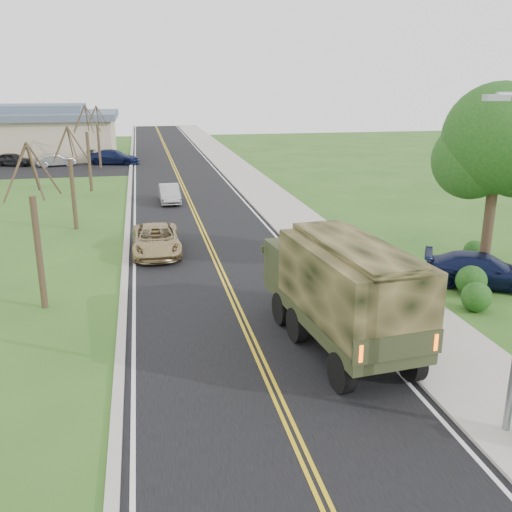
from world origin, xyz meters
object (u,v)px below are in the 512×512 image
object	(u,v)px
suv_champagne	(156,240)
sedan_silver	(169,194)
military_truck	(341,286)
pickup_navy	(483,270)

from	to	relation	value
suv_champagne	sedan_silver	bearing A→B (deg)	83.99
military_truck	sedan_silver	bearing A→B (deg)	93.50
suv_champagne	pickup_navy	distance (m)	14.85
military_truck	pickup_navy	size ratio (longest dim) A/B	1.61
military_truck	suv_champagne	distance (m)	12.79
suv_champagne	sedan_silver	xyz separation A→B (m)	(1.30, 12.18, -0.06)
military_truck	suv_champagne	xyz separation A→B (m)	(-5.27, 11.57, -1.39)
military_truck	suv_champagne	world-z (taller)	military_truck
suv_champagne	pickup_navy	world-z (taller)	suv_champagne
military_truck	suv_champagne	bearing A→B (deg)	108.51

